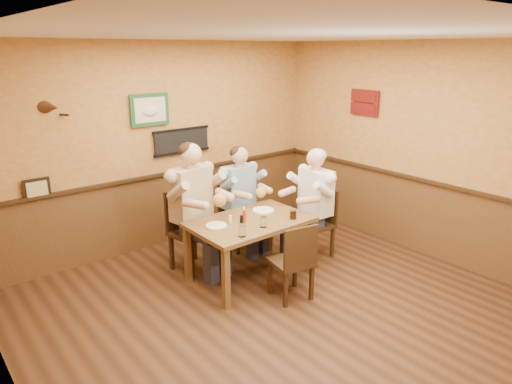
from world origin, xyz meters
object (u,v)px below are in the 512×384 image
dining_table (250,227)px  chair_back_left (192,231)px  salt_shaker (230,219)px  pepper_shaker (241,219)px  chair_back_right (239,217)px  diner_white_elder (315,209)px  water_glass_mid (263,222)px  cola_tumbler (293,215)px  water_glass_left (242,231)px  hot_sauce_bottle (244,215)px  chair_near_side (291,260)px  chair_right_end (315,223)px  diner_tan_shirt (192,214)px  diner_blue_polo (239,203)px

dining_table → chair_back_left: (-0.41, 0.64, -0.14)m
salt_shaker → pepper_shaker: (0.10, -0.07, -0.00)m
chair_back_right → diner_white_elder: (0.63, -0.85, 0.21)m
chair_back_left → water_glass_mid: bearing=-76.9°
cola_tumbler → dining_table: bearing=145.7°
chair_back_left → water_glass_left: bearing=-98.0°
water_glass_left → hot_sauce_bottle: size_ratio=0.71×
dining_table → hot_sauce_bottle: hot_sauce_bottle is taller
dining_table → salt_shaker: bearing=164.2°
chair_near_side → salt_shaker: size_ratio=9.61×
chair_right_end → cola_tumbler: 0.76m
chair_back_left → hot_sauce_bottle: size_ratio=6.00×
diner_white_elder → chair_back_left: bearing=-110.4°
diner_tan_shirt → water_glass_mid: (0.39, -0.91, 0.08)m
water_glass_mid → diner_tan_shirt: bearing=113.4°
pepper_shaker → water_glass_mid: bearing=-66.5°
diner_white_elder → cola_tumbler: bearing=-64.7°
chair_back_right → water_glass_left: chair_back_right is taller
salt_shaker → chair_back_right: bearing=47.5°
diner_tan_shirt → salt_shaker: size_ratio=15.61×
chair_back_left → chair_near_side: 1.37m
chair_back_right → diner_tan_shirt: 0.90m
cola_tumbler → water_glass_left: bearing=-176.8°
diner_blue_polo → chair_back_right: bearing=0.0°
chair_near_side → cola_tumbler: 0.61m
cola_tumbler → pepper_shaker: size_ratio=1.13×
salt_shaker → pepper_shaker: bearing=-34.8°
diner_tan_shirt → water_glass_mid: 0.99m
diner_white_elder → salt_shaker: bearing=-90.4°
water_glass_mid → diner_blue_polo: bearing=67.0°
chair_right_end → cola_tumbler: size_ratio=9.12×
diner_white_elder → water_glass_mid: diner_white_elder is taller
diner_tan_shirt → salt_shaker: (0.18, -0.57, 0.06)m
chair_back_right → cola_tumbler: (-0.01, -1.09, 0.34)m
diner_tan_shirt → pepper_shaker: size_ratio=16.32×
diner_white_elder → water_glass_left: 1.47m
diner_white_elder → salt_shaker: (-1.30, 0.12, 0.14)m
chair_right_end → dining_table: bearing=-88.0°
chair_near_side → hot_sauce_bottle: hot_sauce_bottle is taller
chair_back_left → cola_tumbler: chair_back_left is taller
hot_sauce_bottle → pepper_shaker: hot_sauce_bottle is taller
chair_near_side → cola_tumbler: chair_near_side is taller
chair_back_left → diner_white_elder: size_ratio=0.78×
chair_right_end → diner_blue_polo: size_ratio=0.71×
diner_white_elder → water_glass_mid: size_ratio=11.06×
chair_near_side → diner_blue_polo: 1.50m
diner_blue_polo → pepper_shaker: diner_blue_polo is taller
dining_table → chair_near_side: chair_near_side is taller
chair_near_side → diner_tan_shirt: (-0.48, 1.28, 0.28)m
chair_near_side → diner_tan_shirt: bearing=-58.5°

